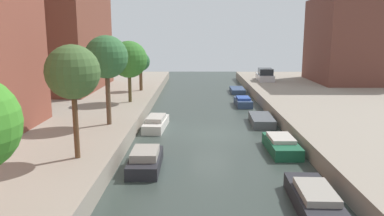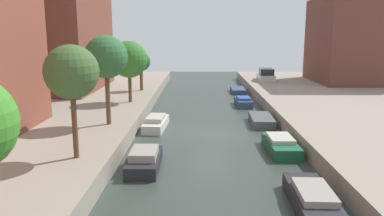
{
  "view_description": "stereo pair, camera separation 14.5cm",
  "coord_description": "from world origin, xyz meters",
  "px_view_note": "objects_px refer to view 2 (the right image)",
  "views": [
    {
      "loc": [
        -1.07,
        -24.93,
        6.74
      ],
      "look_at": [
        -1.33,
        4.19,
        0.97
      ],
      "focal_mm": 35.69,
      "sensor_mm": 36.0,
      "label": 1
    },
    {
      "loc": [
        -0.92,
        -24.93,
        6.74
      ],
      "look_at": [
        -1.33,
        4.19,
        0.97
      ],
      "focal_mm": 35.69,
      "sensor_mm": 36.0,
      "label": 2
    }
  ],
  "objects_px": {
    "moored_boat_right_2": "(281,145)",
    "moored_boat_left_2": "(144,160)",
    "moored_boat_right_1": "(312,199)",
    "moored_boat_left_3": "(156,123)",
    "low_block_right": "(360,40)",
    "moored_boat_right_5": "(238,90)",
    "street_tree_2": "(106,58)",
    "street_tree_3": "(129,60)",
    "moored_boat_right_4": "(243,102)",
    "street_tree_4": "(141,62)",
    "parked_car": "(266,75)",
    "street_tree_1": "(71,73)",
    "moored_boat_right_3": "(262,120)"
  },
  "relations": [
    {
      "from": "street_tree_1",
      "to": "moored_boat_left_2",
      "type": "bearing_deg",
      "value": 24.0
    },
    {
      "from": "street_tree_4",
      "to": "moored_boat_right_1",
      "type": "height_order",
      "value": "street_tree_4"
    },
    {
      "from": "street_tree_1",
      "to": "parked_car",
      "type": "height_order",
      "value": "street_tree_1"
    },
    {
      "from": "street_tree_2",
      "to": "moored_boat_right_2",
      "type": "xyz_separation_m",
      "value": [
        10.46,
        -2.44,
        -4.85
      ]
    },
    {
      "from": "low_block_right",
      "to": "moored_boat_right_1",
      "type": "relative_size",
      "value": 2.41
    },
    {
      "from": "moored_boat_left_2",
      "to": "moored_boat_right_4",
      "type": "bearing_deg",
      "value": 67.52
    },
    {
      "from": "parked_car",
      "to": "moored_boat_left_3",
      "type": "bearing_deg",
      "value": -119.53
    },
    {
      "from": "street_tree_2",
      "to": "moored_boat_right_5",
      "type": "relative_size",
      "value": 1.54
    },
    {
      "from": "street_tree_2",
      "to": "moored_boat_right_2",
      "type": "relative_size",
      "value": 1.44
    },
    {
      "from": "moored_boat_right_2",
      "to": "moored_boat_right_5",
      "type": "xyz_separation_m",
      "value": [
        -0.17,
        21.96,
        -0.12
      ]
    },
    {
      "from": "moored_boat_right_4",
      "to": "street_tree_1",
      "type": "bearing_deg",
      "value": -118.7
    },
    {
      "from": "moored_boat_left_2",
      "to": "moored_boat_right_3",
      "type": "height_order",
      "value": "moored_boat_left_2"
    },
    {
      "from": "street_tree_3",
      "to": "moored_boat_right_5",
      "type": "distance_m",
      "value": 16.06
    },
    {
      "from": "low_block_right",
      "to": "street_tree_4",
      "type": "bearing_deg",
      "value": -163.78
    },
    {
      "from": "moored_boat_right_1",
      "to": "moored_boat_left_3",
      "type": "bearing_deg",
      "value": 120.62
    },
    {
      "from": "moored_boat_right_3",
      "to": "street_tree_1",
      "type": "bearing_deg",
      "value": -133.83
    },
    {
      "from": "street_tree_2",
      "to": "moored_boat_right_4",
      "type": "relative_size",
      "value": 1.66
    },
    {
      "from": "moored_boat_left_2",
      "to": "moored_boat_right_5",
      "type": "height_order",
      "value": "moored_boat_left_2"
    },
    {
      "from": "street_tree_4",
      "to": "moored_boat_left_2",
      "type": "xyz_separation_m",
      "value": [
        2.98,
        -19.85,
        -3.42
      ]
    },
    {
      "from": "moored_boat_right_2",
      "to": "street_tree_2",
      "type": "bearing_deg",
      "value": 166.87
    },
    {
      "from": "parked_car",
      "to": "street_tree_1",
      "type": "bearing_deg",
      "value": -115.41
    },
    {
      "from": "street_tree_2",
      "to": "moored_boat_right_3",
      "type": "distance_m",
      "value": 12.31
    },
    {
      "from": "moored_boat_right_4",
      "to": "low_block_right",
      "type": "bearing_deg",
      "value": 34.78
    },
    {
      "from": "street_tree_3",
      "to": "moored_boat_right_2",
      "type": "xyz_separation_m",
      "value": [
        10.46,
        -10.4,
        -4.17
      ]
    },
    {
      "from": "street_tree_2",
      "to": "street_tree_3",
      "type": "relative_size",
      "value": 1.1
    },
    {
      "from": "parked_car",
      "to": "moored_boat_right_5",
      "type": "distance_m",
      "value": 5.12
    },
    {
      "from": "low_block_right",
      "to": "parked_car",
      "type": "xyz_separation_m",
      "value": [
        -10.57,
        1.13,
        -4.22
      ]
    },
    {
      "from": "moored_boat_right_2",
      "to": "moored_boat_right_4",
      "type": "relative_size",
      "value": 1.16
    },
    {
      "from": "moored_boat_right_4",
      "to": "moored_boat_right_5",
      "type": "relative_size",
      "value": 0.93
    },
    {
      "from": "moored_boat_right_4",
      "to": "moored_boat_left_2",
      "type": "bearing_deg",
      "value": -112.48
    },
    {
      "from": "street_tree_2",
      "to": "moored_boat_right_2",
      "type": "bearing_deg",
      "value": -13.13
    },
    {
      "from": "street_tree_1",
      "to": "street_tree_3",
      "type": "relative_size",
      "value": 1.03
    },
    {
      "from": "moored_boat_right_2",
      "to": "street_tree_4",
      "type": "bearing_deg",
      "value": 121.65
    },
    {
      "from": "street_tree_3",
      "to": "street_tree_4",
      "type": "bearing_deg",
      "value": 90.0
    },
    {
      "from": "street_tree_3",
      "to": "moored_boat_right_4",
      "type": "distance_m",
      "value": 11.38
    },
    {
      "from": "moored_boat_left_2",
      "to": "low_block_right",
      "type": "bearing_deg",
      "value": 51.37
    },
    {
      "from": "moored_boat_right_2",
      "to": "parked_car",
      "type": "bearing_deg",
      "value": 82.05
    },
    {
      "from": "street_tree_1",
      "to": "moored_boat_left_3",
      "type": "xyz_separation_m",
      "value": [
        2.69,
        9.5,
        -4.59
      ]
    },
    {
      "from": "moored_boat_right_1",
      "to": "moored_boat_right_3",
      "type": "distance_m",
      "value": 13.95
    },
    {
      "from": "street_tree_2",
      "to": "moored_boat_right_4",
      "type": "distance_m",
      "value": 15.99
    },
    {
      "from": "street_tree_4",
      "to": "moored_boat_right_5",
      "type": "relative_size",
      "value": 1.06
    },
    {
      "from": "moored_boat_left_3",
      "to": "low_block_right",
      "type": "bearing_deg",
      "value": 40.72
    },
    {
      "from": "low_block_right",
      "to": "moored_boat_right_5",
      "type": "bearing_deg",
      "value": -171.42
    },
    {
      "from": "parked_car",
      "to": "moored_boat_left_2",
      "type": "distance_m",
      "value": 30.22
    },
    {
      "from": "moored_boat_right_5",
      "to": "street_tree_2",
      "type": "bearing_deg",
      "value": -117.79
    },
    {
      "from": "street_tree_4",
      "to": "moored_boat_right_4",
      "type": "distance_m",
      "value": 10.96
    },
    {
      "from": "moored_boat_left_3",
      "to": "moored_boat_right_5",
      "type": "distance_m",
      "value": 18.32
    },
    {
      "from": "low_block_right",
      "to": "moored_boat_right_2",
      "type": "distance_m",
      "value": 28.46
    },
    {
      "from": "moored_boat_right_2",
      "to": "moored_boat_left_2",
      "type": "bearing_deg",
      "value": -158.95
    },
    {
      "from": "street_tree_2",
      "to": "moored_boat_left_2",
      "type": "relative_size",
      "value": 1.51
    }
  ]
}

